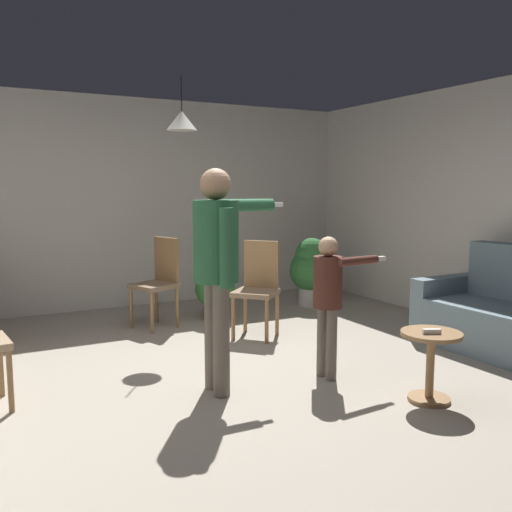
{
  "coord_description": "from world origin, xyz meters",
  "views": [
    {
      "loc": [
        -1.89,
        -3.93,
        1.57
      ],
      "look_at": [
        0.24,
        0.03,
        1.0
      ],
      "focal_mm": 38.69,
      "sensor_mm": 36.0,
      "label": 1
    }
  ],
  "objects_px": {
    "potted_plant_by_wall": "(215,286)",
    "person_adult": "(218,256)",
    "person_child": "(329,291)",
    "side_table_by_couch": "(431,358)",
    "potted_plant_corner": "(312,269)",
    "spare_remote_on_table": "(432,331)",
    "dining_chair_near_wall": "(258,285)",
    "dining_chair_centre_back": "(159,279)"
  },
  "relations": [
    {
      "from": "potted_plant_by_wall",
      "to": "person_child",
      "type": "bearing_deg",
      "value": -89.62
    },
    {
      "from": "spare_remote_on_table",
      "to": "potted_plant_corner",
      "type": "bearing_deg",
      "value": 70.81
    },
    {
      "from": "person_adult",
      "to": "potted_plant_corner",
      "type": "relative_size",
      "value": 1.89
    },
    {
      "from": "side_table_by_couch",
      "to": "dining_chair_centre_back",
      "type": "height_order",
      "value": "dining_chair_centre_back"
    },
    {
      "from": "person_adult",
      "to": "potted_plant_corner",
      "type": "bearing_deg",
      "value": 135.66
    },
    {
      "from": "person_child",
      "to": "side_table_by_couch",
      "type": "bearing_deg",
      "value": 21.71
    },
    {
      "from": "potted_plant_corner",
      "to": "person_child",
      "type": "bearing_deg",
      "value": -121.14
    },
    {
      "from": "dining_chair_near_wall",
      "to": "side_table_by_couch",
      "type": "bearing_deg",
      "value": 144.13
    },
    {
      "from": "spare_remote_on_table",
      "to": "potted_plant_by_wall",
      "type": "bearing_deg",
      "value": 96.41
    },
    {
      "from": "potted_plant_by_wall",
      "to": "spare_remote_on_table",
      "type": "distance_m",
      "value": 3.07
    },
    {
      "from": "potted_plant_corner",
      "to": "spare_remote_on_table",
      "type": "xyz_separation_m",
      "value": [
        -1.1,
        -3.17,
        0.04
      ]
    },
    {
      "from": "person_adult",
      "to": "person_child",
      "type": "distance_m",
      "value": 0.99
    },
    {
      "from": "side_table_by_couch",
      "to": "potted_plant_corner",
      "type": "relative_size",
      "value": 0.58
    },
    {
      "from": "person_child",
      "to": "spare_remote_on_table",
      "type": "height_order",
      "value": "person_child"
    },
    {
      "from": "side_table_by_couch",
      "to": "potted_plant_corner",
      "type": "distance_m",
      "value": 3.31
    },
    {
      "from": "side_table_by_couch",
      "to": "spare_remote_on_table",
      "type": "bearing_deg",
      "value": -136.11
    },
    {
      "from": "potted_plant_by_wall",
      "to": "person_adult",
      "type": "bearing_deg",
      "value": -113.29
    },
    {
      "from": "person_adult",
      "to": "spare_remote_on_table",
      "type": "height_order",
      "value": "person_adult"
    },
    {
      "from": "dining_chair_centre_back",
      "to": "dining_chair_near_wall",
      "type": "bearing_deg",
      "value": -158.95
    },
    {
      "from": "person_child",
      "to": "potted_plant_corner",
      "type": "xyz_separation_m",
      "value": [
        1.43,
        2.37,
        -0.23
      ]
    },
    {
      "from": "side_table_by_couch",
      "to": "person_adult",
      "type": "distance_m",
      "value": 1.73
    },
    {
      "from": "side_table_by_couch",
      "to": "person_child",
      "type": "distance_m",
      "value": 0.94
    },
    {
      "from": "side_table_by_couch",
      "to": "dining_chair_near_wall",
      "type": "height_order",
      "value": "dining_chair_near_wall"
    },
    {
      "from": "potted_plant_corner",
      "to": "potted_plant_by_wall",
      "type": "xyz_separation_m",
      "value": [
        -1.45,
        -0.13,
        -0.09
      ]
    },
    {
      "from": "spare_remote_on_table",
      "to": "dining_chair_near_wall",
      "type": "bearing_deg",
      "value": 95.89
    },
    {
      "from": "potted_plant_corner",
      "to": "spare_remote_on_table",
      "type": "bearing_deg",
      "value": -109.19
    },
    {
      "from": "person_child",
      "to": "spare_remote_on_table",
      "type": "relative_size",
      "value": 9.0
    },
    {
      "from": "person_adult",
      "to": "dining_chair_centre_back",
      "type": "height_order",
      "value": "person_adult"
    },
    {
      "from": "side_table_by_couch",
      "to": "person_child",
      "type": "bearing_deg",
      "value": 115.56
    },
    {
      "from": "side_table_by_couch",
      "to": "dining_chair_centre_back",
      "type": "distance_m",
      "value": 3.22
    },
    {
      "from": "dining_chair_near_wall",
      "to": "spare_remote_on_table",
      "type": "xyz_separation_m",
      "value": [
        0.23,
        -2.2,
        -0.01
      ]
    },
    {
      "from": "spare_remote_on_table",
      "to": "person_adult",
      "type": "bearing_deg",
      "value": 143.05
    },
    {
      "from": "dining_chair_centre_back",
      "to": "potted_plant_by_wall",
      "type": "distance_m",
      "value": 0.69
    },
    {
      "from": "potted_plant_by_wall",
      "to": "spare_remote_on_table",
      "type": "bearing_deg",
      "value": -83.59
    },
    {
      "from": "person_child",
      "to": "spare_remote_on_table",
      "type": "bearing_deg",
      "value": 18.32
    },
    {
      "from": "dining_chair_near_wall",
      "to": "spare_remote_on_table",
      "type": "height_order",
      "value": "dining_chair_near_wall"
    },
    {
      "from": "side_table_by_couch",
      "to": "potted_plant_by_wall",
      "type": "distance_m",
      "value": 3.03
    },
    {
      "from": "dining_chair_near_wall",
      "to": "person_adult",
      "type": "bearing_deg",
      "value": 98.15
    },
    {
      "from": "person_adult",
      "to": "potted_plant_by_wall",
      "type": "height_order",
      "value": "person_adult"
    },
    {
      "from": "person_child",
      "to": "potted_plant_corner",
      "type": "distance_m",
      "value": 2.78
    },
    {
      "from": "potted_plant_corner",
      "to": "person_adult",
      "type": "bearing_deg",
      "value": -136.49
    },
    {
      "from": "dining_chair_centre_back",
      "to": "potted_plant_by_wall",
      "type": "bearing_deg",
      "value": -113.33
    }
  ]
}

